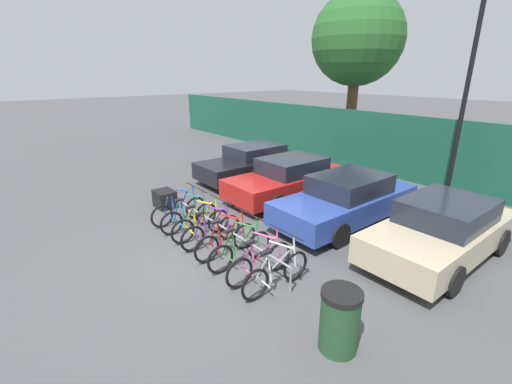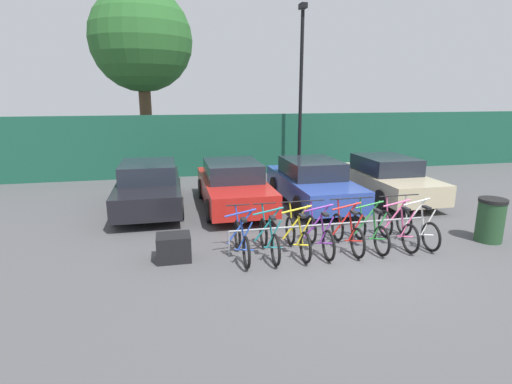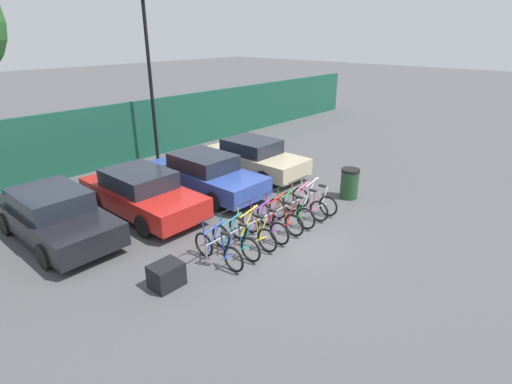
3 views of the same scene
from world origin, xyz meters
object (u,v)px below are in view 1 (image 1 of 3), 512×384
(bicycle_blue, at_px, (179,210))
(bicycle_yellow, at_px, (201,224))
(car_black, at_px, (253,162))
(lamp_post, at_px, (467,85))
(cargo_crate, at_px, (165,199))
(car_beige, at_px, (442,229))
(bicycle_pink, at_px, (260,262))
(car_blue, at_px, (346,199))
(car_red, at_px, (290,178))
(bicycle_teal, at_px, (189,217))
(trash_bin, at_px, (340,320))
(tree_behind_hoarding, at_px, (357,40))
(bicycle_purple, at_px, (211,231))
(bike_rack, at_px, (224,230))
(bicycle_white, at_px, (276,273))
(bicycle_red, at_px, (226,241))
(bicycle_green, at_px, (240,250))

(bicycle_blue, bearing_deg, bicycle_yellow, -2.96)
(car_black, relative_size, lamp_post, 0.67)
(cargo_crate, bearing_deg, car_beige, 27.70)
(bicycle_pink, xyz_separation_m, car_blue, (-0.71, 3.74, 0.31))
(bicycle_pink, height_order, car_blue, car_blue)
(bicycle_blue, relative_size, car_red, 0.38)
(bicycle_teal, bearing_deg, car_blue, 60.21)
(car_beige, xyz_separation_m, trash_bin, (0.35, -4.09, -0.17))
(tree_behind_hoarding, bearing_deg, bicycle_purple, -69.40)
(bike_rack, relative_size, car_red, 1.04)
(bicycle_white, bearing_deg, car_beige, 68.35)
(bicycle_red, bearing_deg, bicycle_white, -2.08)
(car_red, bearing_deg, bicycle_red, -63.60)
(lamp_post, bearing_deg, car_red, -130.28)
(car_red, bearing_deg, car_beige, -0.92)
(bicycle_green, bearing_deg, bicycle_blue, -177.30)
(trash_bin, distance_m, tree_behind_hoarding, 14.64)
(lamp_post, distance_m, trash_bin, 9.06)
(bicycle_white, height_order, tree_behind_hoarding, tree_behind_hoarding)
(bicycle_yellow, height_order, bicycle_purple, same)
(car_black, height_order, car_red, same)
(bike_rack, xyz_separation_m, bicycle_pink, (1.56, -0.15, -0.12))
(bicycle_purple, xyz_separation_m, car_blue, (1.19, 3.74, 0.31))
(bike_rack, distance_m, trash_bin, 3.83)
(car_black, bearing_deg, cargo_crate, -81.15)
(car_black, bearing_deg, tree_behind_hoarding, 92.39)
(bicycle_pink, height_order, cargo_crate, bicycle_pink)
(bicycle_green, bearing_deg, tree_behind_hoarding, 118.73)
(bicycle_blue, xyz_separation_m, bicycle_teal, (0.60, 0.00, 0.00))
(car_beige, bearing_deg, bicycle_pink, -116.32)
(bicycle_red, distance_m, cargo_crate, 3.80)
(car_blue, height_order, lamp_post, lamp_post)
(bicycle_teal, height_order, car_black, car_black)
(bicycle_purple, bearing_deg, car_blue, 71.32)
(car_black, relative_size, tree_behind_hoarding, 0.58)
(car_blue, xyz_separation_m, lamp_post, (0.97, 4.24, 3.04))
(bike_rack, height_order, car_black, car_black)
(bicycle_teal, xyz_separation_m, car_black, (-2.64, 4.29, 0.31))
(bicycle_green, distance_m, car_blue, 3.75)
(bicycle_yellow, xyz_separation_m, bicycle_pink, (2.40, 0.00, 0.00))
(bicycle_green, xyz_separation_m, trash_bin, (2.92, -0.27, 0.14))
(car_black, bearing_deg, car_red, -8.74)
(bicycle_green, bearing_deg, bicycle_white, 2.70)
(bike_rack, distance_m, cargo_crate, 3.48)
(bicycle_green, relative_size, car_red, 0.38)
(car_red, bearing_deg, car_black, 171.26)
(car_red, height_order, cargo_crate, car_red)
(bicycle_teal, relative_size, bicycle_green, 1.00)
(bike_rack, xyz_separation_m, car_blue, (0.86, 3.59, 0.20))
(car_red, xyz_separation_m, car_beige, (5.07, -0.08, -0.00))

